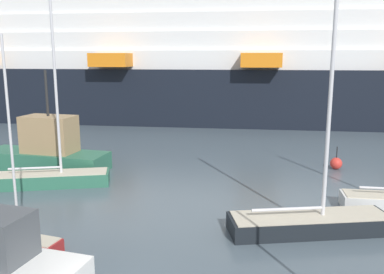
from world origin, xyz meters
name	(u,v)px	position (x,y,z in m)	size (l,w,h in m)	color
sailboat_0	(52,176)	(-7.42, 10.72, 0.54)	(6.55, 3.58, 10.90)	#2D6B51
sailboat_3	(13,238)	(-5.00, 3.23, 0.41)	(4.11, 1.54, 8.04)	maroon
sailboat_5	(310,220)	(6.39, 6.77, 0.51)	(7.03, 3.64, 10.35)	black
fishing_boat_1	(47,150)	(-9.52, 13.98, 1.26)	(8.52, 3.19, 6.44)	#2D6B51
channel_buoy_0	(336,163)	(9.15, 17.14, 0.39)	(0.77, 0.77, 1.51)	red
cruise_ship	(258,61)	(3.54, 38.77, 6.79)	(108.67, 20.00, 21.10)	black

